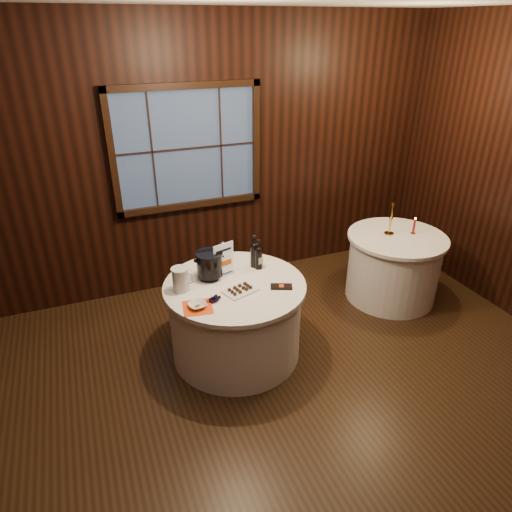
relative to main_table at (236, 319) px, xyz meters
name	(u,v)px	position (x,y,z in m)	size (l,w,h in m)	color
ground	(279,428)	(0.00, -1.00, -0.39)	(6.00, 6.00, 0.00)	black
back_wall	(188,158)	(0.00, 1.48, 1.16)	(6.00, 0.10, 3.00)	black
main_table	(236,319)	(0.00, 0.00, 0.00)	(1.28, 1.28, 0.77)	white
side_table	(393,267)	(2.00, 0.30, 0.00)	(1.08, 1.08, 0.77)	white
sign_stand	(223,264)	(-0.04, 0.18, 0.50)	(0.20, 0.14, 0.34)	silver
port_bottle_left	(254,253)	(0.28, 0.24, 0.52)	(0.08, 0.09, 0.32)	black
port_bottle_right	(259,256)	(0.31, 0.19, 0.51)	(0.07, 0.08, 0.30)	black
ice_bucket	(209,265)	(-0.17, 0.19, 0.52)	(0.25, 0.25, 0.25)	black
chocolate_plate	(241,290)	(0.00, -0.15, 0.40)	(0.33, 0.27, 0.04)	white
chocolate_box	(281,287)	(0.36, -0.21, 0.39)	(0.19, 0.10, 0.02)	black
grape_bunch	(216,299)	(-0.25, -0.22, 0.40)	(0.19, 0.11, 0.04)	black
glass_pitcher	(181,279)	(-0.47, 0.07, 0.49)	(0.20, 0.15, 0.22)	silver
orange_napkin	(198,307)	(-0.41, -0.25, 0.38)	(0.24, 0.24, 0.00)	#E64913
cracker_bowl	(198,305)	(-0.41, -0.25, 0.40)	(0.15, 0.15, 0.04)	white
brass_candlestick	(390,223)	(1.93, 0.37, 0.52)	(0.11, 0.11, 0.38)	gold
red_candle	(414,228)	(2.18, 0.28, 0.46)	(0.05, 0.05, 0.20)	gold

